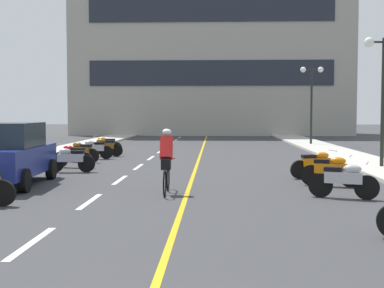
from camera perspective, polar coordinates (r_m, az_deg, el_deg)
The scene contains 29 objects.
ground_plane at distance 23.47m, azimuth 0.09°, elevation -1.75°, with size 140.00×140.00×0.00m, color #38383A.
curb_left at distance 27.66m, azimuth -14.71°, elevation -0.95°, with size 2.40×72.00×0.12m, color #B7B2A8.
curb_right at distance 27.16m, azimuth 15.73°, elevation -1.04°, with size 2.40×72.00×0.12m, color #B7B2A8.
lane_dash_1 at distance 9.11m, azimuth -16.90°, elevation -10.15°, with size 0.14×2.20×0.01m, color silver.
lane_dash_2 at distance 12.88m, azimuth -10.96°, elevation -6.09°, with size 0.14×2.20×0.01m, color silver.
lane_dash_3 at distance 16.75m, azimuth -7.78°, elevation -3.86°, with size 0.14×2.20×0.01m, color silver.
lane_dash_4 at distance 20.67m, azimuth -5.80°, elevation -2.46°, with size 0.14×2.20×0.01m, color silver.
lane_dash_5 at distance 24.62m, azimuth -4.47°, elevation -1.51°, with size 0.14×2.20×0.01m, color silver.
lane_dash_6 at distance 28.58m, azimuth -3.50°, elevation -0.82°, with size 0.14×2.20×0.01m, color silver.
lane_dash_7 at distance 32.56m, azimuth -2.77°, elevation -0.30°, with size 0.14×2.20×0.01m, color silver.
lane_dash_8 at distance 36.53m, azimuth -2.19°, elevation 0.11°, with size 0.14×2.20×0.01m, color silver.
lane_dash_9 at distance 40.52m, azimuth -1.73°, elevation 0.44°, with size 0.14×2.20×0.01m, color silver.
lane_dash_10 at distance 44.50m, azimuth -1.36°, elevation 0.71°, with size 0.14×2.20×0.01m, color silver.
lane_dash_11 at distance 48.49m, azimuth -1.04°, elevation 0.93°, with size 0.14×2.20×0.01m, color silver.
centre_line_yellow at distance 26.45m, azimuth 0.91°, elevation -1.16°, with size 0.12×66.00×0.01m, color gold.
office_building at distance 51.88m, azimuth 2.06°, elevation 11.48°, with size 25.88×8.15×18.77m.
street_lamp_mid at distance 20.86m, azimuth 19.96°, elevation 7.40°, with size 1.46×0.36×4.76m.
street_lamp_far at distance 34.55m, azimuth 12.78°, elevation 6.00°, with size 1.46×0.36×4.88m.
parked_car_near at distance 16.19m, azimuth -19.12°, elevation -1.02°, with size 2.11×4.29×1.82m.
motorcycle_3 at distance 13.52m, azimuth 16.08°, elevation -3.70°, with size 1.64×0.79×0.92m.
motorcycle_4 at distance 15.62m, azimuth 14.78°, elevation -2.73°, with size 1.64×0.79×0.92m.
motorcycle_5 at distance 17.35m, azimuth 13.28°, elevation -2.11°, with size 1.69×0.64×0.92m.
motorcycle_6 at distance 19.14m, azimuth -12.98°, elevation -1.59°, with size 1.70×0.60×0.92m.
motorcycle_7 at distance 20.71m, azimuth -12.75°, elevation -1.21°, with size 1.66×0.75×0.92m.
motorcycle_8 at distance 22.88m, azimuth -11.88°, elevation -0.77°, with size 1.63×0.81×0.92m.
motorcycle_9 at distance 24.31m, azimuth -10.54°, elevation -0.51°, with size 1.70×0.60×0.92m.
motorcycle_10 at distance 25.73m, azimuth -9.37°, elevation -0.28°, with size 1.70×0.60×0.92m.
motorcycle_11 at distance 27.45m, azimuth -9.33°, elevation -0.05°, with size 1.70×0.60×0.92m.
cyclist_rider at distance 13.76m, azimuth -2.78°, elevation -1.71°, with size 0.42×1.77×1.71m.
Camera 1 is at (0.97, -2.35, 2.12)m, focal length 49.44 mm.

